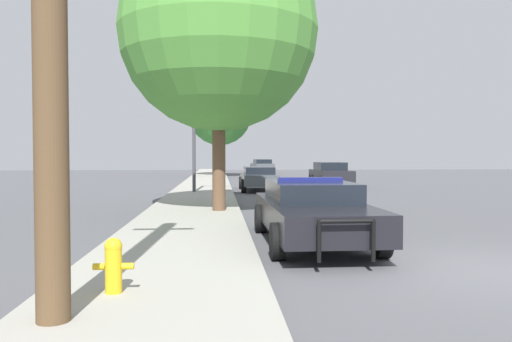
{
  "coord_description": "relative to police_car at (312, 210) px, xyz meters",
  "views": [
    {
      "loc": [
        -4.29,
        -7.75,
        1.87
      ],
      "look_at": [
        -2.19,
        20.08,
        0.98
      ],
      "focal_mm": 35.0,
      "sensor_mm": 36.0,
      "label": 1
    }
  ],
  "objects": [
    {
      "name": "tree_sidewalk_far",
      "position": [
        -1.83,
        32.51,
        4.69
      ],
      "size": [
        5.42,
        5.42,
        8.0
      ],
      "color": "brown",
      "rests_on": "sidewalk_left"
    },
    {
      "name": "car_background_oncoming",
      "position": [
        4.45,
        17.75,
        0.06
      ],
      "size": [
        2.03,
        4.0,
        1.45
      ],
      "rotation": [
        0.0,
        0.0,
        3.16
      ],
      "color": "black",
      "rests_on": "ground_plane"
    },
    {
      "name": "police_car",
      "position": [
        0.0,
        0.0,
        0.0
      ],
      "size": [
        2.18,
        5.29,
        1.39
      ],
      "rotation": [
        0.0,
        0.0,
        3.15
      ],
      "color": "black",
      "rests_on": "ground_plane"
    },
    {
      "name": "ground_plane",
      "position": [
        2.32,
        -2.66,
        -0.71
      ],
      "size": [
        110.0,
        110.0,
        0.0
      ],
      "primitive_type": "plane",
      "color": "#4F4F54"
    },
    {
      "name": "tree_sidewalk_near",
      "position": [
        -1.96,
        5.27,
        4.98
      ],
      "size": [
        6.18,
        6.18,
        8.66
      ],
      "color": "brown",
      "rests_on": "sidewalk_left"
    },
    {
      "name": "car_background_midblock",
      "position": [
        0.12,
        15.52,
        -0.02
      ],
      "size": [
        1.93,
        4.58,
        1.25
      ],
      "rotation": [
        0.0,
        0.0,
        -0.0
      ],
      "color": "#474C51",
      "rests_on": "ground_plane"
    },
    {
      "name": "fire_hydrant",
      "position": [
        -3.3,
        -4.05,
        -0.21
      ],
      "size": [
        0.51,
        0.22,
        0.7
      ],
      "color": "gold",
      "rests_on": "sidewalk_left"
    },
    {
      "name": "sidewalk_left",
      "position": [
        -2.78,
        -2.66,
        -0.65
      ],
      "size": [
        3.0,
        110.0,
        0.13
      ],
      "color": "#99968C",
      "rests_on": "ground_plane"
    },
    {
      "name": "car_background_distant",
      "position": [
        2.44,
        39.91,
        0.07
      ],
      "size": [
        2.26,
        4.77,
        1.44
      ],
      "rotation": [
        0.0,
        0.0,
        0.07
      ],
      "color": "#474C51",
      "rests_on": "ground_plane"
    },
    {
      "name": "traffic_light",
      "position": [
        -1.68,
        13.34,
        2.81
      ],
      "size": [
        3.58,
        0.35,
        4.78
      ],
      "color": "#424247",
      "rests_on": "sidewalk_left"
    }
  ]
}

